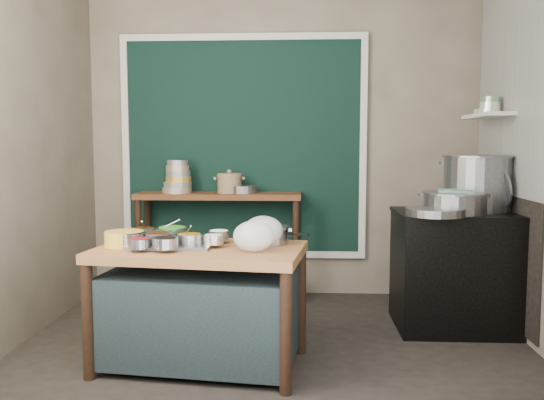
# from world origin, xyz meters

# --- Properties ---
(floor) EXTENTS (3.50, 3.00, 0.02)m
(floor) POSITION_xyz_m (0.00, 0.00, -0.01)
(floor) COLOR #29241F
(floor) RESTS_ON ground
(back_wall) EXTENTS (3.50, 0.02, 2.80)m
(back_wall) POSITION_xyz_m (0.00, 1.51, 1.40)
(back_wall) COLOR gray
(back_wall) RESTS_ON floor
(left_wall) EXTENTS (0.02, 3.00, 2.80)m
(left_wall) POSITION_xyz_m (-1.76, 0.00, 1.40)
(left_wall) COLOR gray
(left_wall) RESTS_ON floor
(curtain_panel) EXTENTS (2.10, 0.02, 1.90)m
(curtain_panel) POSITION_xyz_m (-0.35, 1.47, 1.35)
(curtain_panel) COLOR black
(curtain_panel) RESTS_ON back_wall
(curtain_frame) EXTENTS (2.22, 0.03, 2.02)m
(curtain_frame) POSITION_xyz_m (-0.35, 1.46, 1.35)
(curtain_frame) COLOR beige
(curtain_frame) RESTS_ON back_wall
(tile_panel) EXTENTS (0.02, 1.70, 1.70)m
(tile_panel) POSITION_xyz_m (1.74, 0.55, 1.85)
(tile_panel) COLOR #B2B2AA
(tile_panel) RESTS_ON right_wall
(soot_patch) EXTENTS (0.01, 1.30, 1.30)m
(soot_patch) POSITION_xyz_m (1.74, 0.65, 0.70)
(soot_patch) COLOR black
(soot_patch) RESTS_ON right_wall
(wall_shelf) EXTENTS (0.22, 0.70, 0.03)m
(wall_shelf) POSITION_xyz_m (1.63, 0.85, 1.60)
(wall_shelf) COLOR beige
(wall_shelf) RESTS_ON right_wall
(prep_table) EXTENTS (1.33, 0.87, 0.75)m
(prep_table) POSITION_xyz_m (-0.44, -0.30, 0.38)
(prep_table) COLOR #905E34
(prep_table) RESTS_ON floor
(back_counter) EXTENTS (1.45, 0.40, 0.95)m
(back_counter) POSITION_xyz_m (-0.55, 1.28, 0.47)
(back_counter) COLOR #5A3219
(back_counter) RESTS_ON floor
(stove_block) EXTENTS (0.90, 0.68, 0.85)m
(stove_block) POSITION_xyz_m (1.35, 0.55, 0.42)
(stove_block) COLOR black
(stove_block) RESTS_ON floor
(stove_top) EXTENTS (0.92, 0.69, 0.03)m
(stove_top) POSITION_xyz_m (1.35, 0.55, 0.86)
(stove_top) COLOR black
(stove_top) RESTS_ON stove_block
(condiment_tray) EXTENTS (0.51, 0.37, 0.02)m
(condiment_tray) POSITION_xyz_m (-0.61, -0.28, 0.76)
(condiment_tray) COLOR gray
(condiment_tray) RESTS_ON prep_table
(condiment_bowls) EXTENTS (0.66, 0.50, 0.08)m
(condiment_bowls) POSITION_xyz_m (-0.65, -0.28, 0.81)
(condiment_bowls) COLOR gray
(condiment_bowls) RESTS_ON condiment_tray
(yellow_basin) EXTENTS (0.25, 0.25, 0.09)m
(yellow_basin) POSITION_xyz_m (-0.91, -0.29, 0.80)
(yellow_basin) COLOR gold
(yellow_basin) RESTS_ON prep_table
(saucepan) EXTENTS (0.26, 0.26, 0.11)m
(saucepan) POSITION_xyz_m (0.00, -0.15, 0.81)
(saucepan) COLOR gray
(saucepan) RESTS_ON prep_table
(plastic_bag_a) EXTENTS (0.25, 0.22, 0.18)m
(plastic_bag_a) POSITION_xyz_m (-0.10, -0.42, 0.84)
(plastic_bag_a) COLOR white
(plastic_bag_a) RESTS_ON prep_table
(plastic_bag_b) EXTENTS (0.29, 0.27, 0.19)m
(plastic_bag_b) POSITION_xyz_m (-0.05, -0.23, 0.84)
(plastic_bag_b) COLOR white
(plastic_bag_b) RESTS_ON prep_table
(bowl_stack) EXTENTS (0.26, 0.26, 0.29)m
(bowl_stack) POSITION_xyz_m (-0.91, 1.26, 1.08)
(bowl_stack) COLOR tan
(bowl_stack) RESTS_ON back_counter
(utensil_cup) EXTENTS (0.17, 0.17, 0.09)m
(utensil_cup) POSITION_xyz_m (-0.88, 1.23, 0.99)
(utensil_cup) COLOR gray
(utensil_cup) RESTS_ON back_counter
(ceramic_crock) EXTENTS (0.26, 0.26, 0.15)m
(ceramic_crock) POSITION_xyz_m (-0.45, 1.27, 1.03)
(ceramic_crock) COLOR #8F734E
(ceramic_crock) RESTS_ON back_counter
(wide_bowl) EXTENTS (0.34, 0.34, 0.06)m
(wide_bowl) POSITION_xyz_m (-0.33, 1.28, 0.98)
(wide_bowl) COLOR gray
(wide_bowl) RESTS_ON back_counter
(stock_pot) EXTENTS (0.58, 0.58, 0.42)m
(stock_pot) POSITION_xyz_m (1.50, 0.65, 1.09)
(stock_pot) COLOR gray
(stock_pot) RESTS_ON stove_top
(pot_lid) EXTENTS (0.20, 0.40, 0.38)m
(pot_lid) POSITION_xyz_m (1.61, 0.58, 1.07)
(pot_lid) COLOR gray
(pot_lid) RESTS_ON stove_top
(steamer) EXTENTS (0.54, 0.54, 0.15)m
(steamer) POSITION_xyz_m (1.29, 0.44, 0.96)
(steamer) COLOR gray
(steamer) RESTS_ON stove_top
(green_cloth) EXTENTS (0.26, 0.21, 0.02)m
(green_cloth) POSITION_xyz_m (1.29, 0.44, 1.04)
(green_cloth) COLOR #5B9A7D
(green_cloth) RESTS_ON steamer
(shallow_pan) EXTENTS (0.43, 0.43, 0.05)m
(shallow_pan) POSITION_xyz_m (1.12, 0.30, 0.91)
(shallow_pan) COLOR gray
(shallow_pan) RESTS_ON stove_top
(shelf_bowl_stack) EXTENTS (0.16, 0.16, 0.13)m
(shelf_bowl_stack) POSITION_xyz_m (1.63, 0.82, 1.67)
(shelf_bowl_stack) COLOR silver
(shelf_bowl_stack) RESTS_ON wall_shelf
(shelf_bowl_green) EXTENTS (0.13, 0.13, 0.04)m
(shelf_bowl_green) POSITION_xyz_m (1.63, 1.01, 1.64)
(shelf_bowl_green) COLOR gray
(shelf_bowl_green) RESTS_ON wall_shelf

